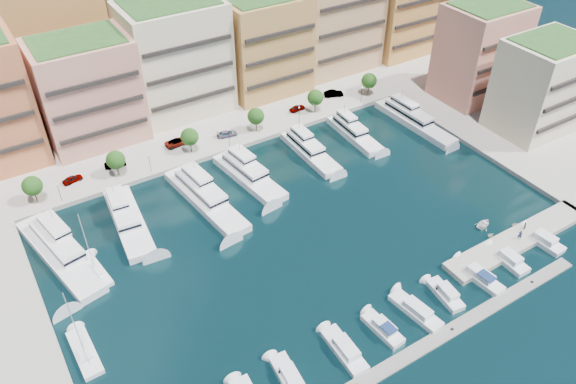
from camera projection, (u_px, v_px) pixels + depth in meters
name	position (u px, v px, depth m)	size (l,w,h in m)	color
ground	(309.00, 231.00, 102.09)	(400.00, 400.00, 0.00)	black
north_quay	(175.00, 92.00, 143.33)	(220.00, 64.00, 2.00)	#9E998E
east_quay	(565.00, 151.00, 122.47)	(34.00, 76.00, 2.00)	#9E998E
hillside	(114.00, 29.00, 175.26)	(240.00, 40.00, 58.00)	#1E3A18
south_pontoon	(406.00, 357.00, 80.88)	(72.00, 2.20, 0.35)	gray
finger_pier	(517.00, 242.00, 99.89)	(32.00, 5.00, 2.00)	#9E998E
apartment_2	(88.00, 91.00, 118.16)	(20.00, 15.50, 22.80)	tan
apartment_3	(176.00, 58.00, 127.27)	(22.00, 16.50, 25.80)	beige
apartment_4	(264.00, 44.00, 135.68)	(20.00, 15.50, 23.80)	#B47F43
apartment_5	(334.00, 17.00, 145.20)	(22.00, 16.50, 26.80)	tan
apartment_6	(403.00, 11.00, 154.23)	(20.00, 15.50, 22.80)	#C08546
apartment_east_a	(480.00, 52.00, 133.45)	(18.00, 14.50, 22.80)	tan
apartment_east_b	(542.00, 86.00, 122.09)	(18.00, 14.50, 20.80)	beige
backblock_1	(46.00, 37.00, 131.01)	(26.00, 18.00, 30.00)	#B47F43
backblock_2	(166.00, 12.00, 143.45)	(26.00, 18.00, 30.00)	tan
tree_0	(32.00, 186.00, 104.84)	(3.80, 3.80, 5.65)	#473323
tree_1	(116.00, 160.00, 111.47)	(3.80, 3.80, 5.65)	#473323
tree_2	(190.00, 137.00, 118.11)	(3.80, 3.80, 5.65)	#473323
tree_3	(256.00, 116.00, 124.74)	(3.80, 3.80, 5.65)	#473323
tree_4	(315.00, 98.00, 131.38)	(3.80, 3.80, 5.65)	#473323
tree_5	(369.00, 81.00, 138.01)	(3.80, 3.80, 5.65)	#473323
lamppost_0	(58.00, 189.00, 105.54)	(0.30, 0.30, 4.20)	black
lamppost_1	(149.00, 160.00, 113.00)	(0.30, 0.30, 4.20)	black
lamppost_2	(229.00, 135.00, 120.47)	(0.30, 0.30, 4.20)	black
lamppost_3	(299.00, 112.00, 127.93)	(0.30, 0.30, 4.20)	black
lamppost_4	(362.00, 92.00, 135.39)	(0.30, 0.30, 4.20)	black
yacht_0	(58.00, 250.00, 96.43)	(9.62, 25.21, 7.30)	white
yacht_1	(127.00, 219.00, 103.11)	(6.97, 21.03, 7.30)	white
yacht_2	(203.00, 196.00, 108.19)	(7.56, 24.28, 7.30)	white
yacht_3	(247.00, 173.00, 113.91)	(7.21, 20.09, 7.30)	white
yacht_4	(308.00, 150.00, 120.77)	(4.70, 18.28, 7.30)	white
yacht_5	(353.00, 132.00, 126.31)	(4.82, 16.97, 7.30)	white
yacht_6	(412.00, 119.00, 130.60)	(5.11, 23.32, 7.30)	white
cruiser_2	(291.00, 380.00, 77.36)	(3.48, 8.97, 2.55)	white
cruiser_3	(345.00, 350.00, 81.19)	(3.11, 8.91, 2.55)	white
cruiser_4	(383.00, 329.00, 84.15)	(3.01, 7.38, 2.66)	white
cruiser_5	(416.00, 311.00, 86.87)	(3.78, 9.42, 2.55)	white
cruiser_6	(445.00, 294.00, 89.49)	(3.29, 7.38, 2.55)	white
cruiser_7	(478.00, 276.00, 92.52)	(3.41, 9.35, 2.66)	white
cruiser_8	(508.00, 260.00, 95.57)	(2.97, 7.53, 2.55)	white
cruiser_9	(543.00, 241.00, 99.27)	(3.32, 7.84, 2.55)	white
sailboat_1	(85.00, 353.00, 81.09)	(3.05, 9.40, 13.20)	white
sailboat_2	(96.00, 273.00, 93.53)	(3.78, 8.72, 13.20)	white
tender_3	(515.00, 225.00, 102.90)	(1.23, 1.42, 0.75)	beige
tender_2	(484.00, 224.00, 103.00)	(2.52, 3.53, 0.73)	white
tender_1	(491.00, 235.00, 100.63)	(1.34, 1.55, 0.82)	beige
car_0	(72.00, 179.00, 111.62)	(1.61, 3.99, 1.36)	gray
car_1	(115.00, 164.00, 115.62)	(1.50, 4.30, 1.42)	gray
car_2	(177.00, 142.00, 122.03)	(2.48, 5.37, 1.49)	gray
car_3	(227.00, 134.00, 124.77)	(1.87, 4.61, 1.34)	gray
car_4	(297.00, 108.00, 133.68)	(1.60, 3.99, 1.36)	gray
car_5	(334.00, 93.00, 139.09)	(1.66, 4.76, 1.57)	gray
person_0	(520.00, 235.00, 98.40)	(0.70, 0.46, 1.92)	#212443
person_1	(524.00, 226.00, 100.57)	(0.75, 0.58, 1.54)	#503B30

